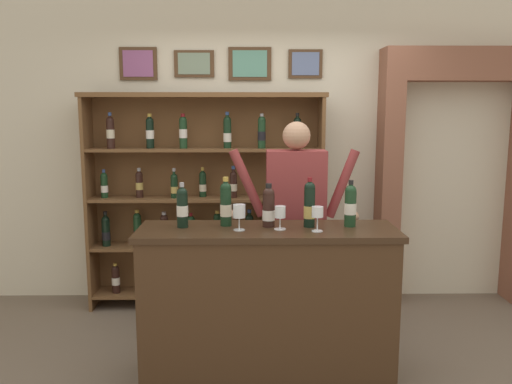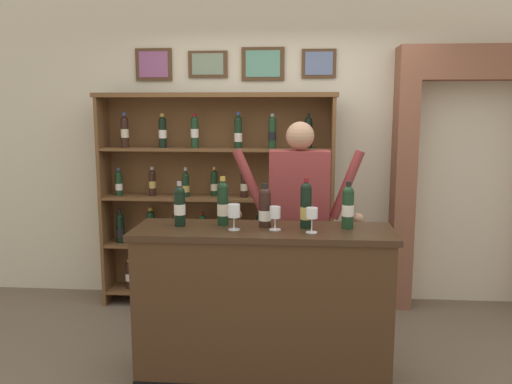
# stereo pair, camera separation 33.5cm
# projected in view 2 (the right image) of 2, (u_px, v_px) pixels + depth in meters

# --- Properties ---
(ground_plane) EXTENTS (14.00, 14.00, 0.02)m
(ground_plane) POSITION_uv_depth(u_px,v_px,m) (278.00, 381.00, 3.51)
(ground_plane) COLOR #6B5B4C
(back_wall) EXTENTS (12.00, 0.19, 3.30)m
(back_wall) POSITION_uv_depth(u_px,v_px,m) (286.00, 124.00, 4.91)
(back_wall) COLOR beige
(back_wall) RESTS_ON ground
(wine_shelf) EXTENTS (2.13, 0.32, 1.93)m
(wine_shelf) POSITION_uv_depth(u_px,v_px,m) (217.00, 195.00, 4.75)
(wine_shelf) COLOR brown
(wine_shelf) RESTS_ON ground
(archway_doorway) EXTENTS (1.43, 0.45, 2.33)m
(archway_doorway) POSITION_uv_depth(u_px,v_px,m) (473.00, 163.00, 4.70)
(archway_doorway) COLOR brown
(archway_doorway) RESTS_ON ground
(tasting_counter) EXTENTS (1.67, 0.51, 1.04)m
(tasting_counter) POSITION_uv_depth(u_px,v_px,m) (263.00, 306.00, 3.44)
(tasting_counter) COLOR #422B19
(tasting_counter) RESTS_ON ground
(shopkeeper) EXTENTS (0.99, 0.22, 1.70)m
(shopkeeper) POSITION_uv_depth(u_px,v_px,m) (299.00, 209.00, 3.90)
(shopkeeper) COLOR #2D3347
(shopkeeper) RESTS_ON ground
(tasting_bottle_prosecco) EXTENTS (0.07, 0.07, 0.29)m
(tasting_bottle_prosecco) POSITION_uv_depth(u_px,v_px,m) (180.00, 205.00, 3.42)
(tasting_bottle_prosecco) COLOR black
(tasting_bottle_prosecco) RESTS_ON tasting_counter
(tasting_bottle_grappa) EXTENTS (0.08, 0.08, 0.32)m
(tasting_bottle_grappa) POSITION_uv_depth(u_px,v_px,m) (223.00, 203.00, 3.44)
(tasting_bottle_grappa) COLOR black
(tasting_bottle_grappa) RESTS_ON tasting_counter
(tasting_bottle_super_tuscan) EXTENTS (0.08, 0.08, 0.28)m
(tasting_bottle_super_tuscan) POSITION_uv_depth(u_px,v_px,m) (265.00, 207.00, 3.39)
(tasting_bottle_super_tuscan) COLOR black
(tasting_bottle_super_tuscan) RESTS_ON tasting_counter
(tasting_bottle_bianco) EXTENTS (0.07, 0.07, 0.33)m
(tasting_bottle_bianco) POSITION_uv_depth(u_px,v_px,m) (306.00, 205.00, 3.35)
(tasting_bottle_bianco) COLOR black
(tasting_bottle_bianco) RESTS_ON tasting_counter
(tasting_bottle_brunello) EXTENTS (0.08, 0.08, 0.31)m
(tasting_bottle_brunello) POSITION_uv_depth(u_px,v_px,m) (348.00, 206.00, 3.34)
(tasting_bottle_brunello) COLOR #19381E
(tasting_bottle_brunello) RESTS_ON tasting_counter
(wine_glass_center) EXTENTS (0.08, 0.08, 0.17)m
(wine_glass_center) POSITION_uv_depth(u_px,v_px,m) (234.00, 212.00, 3.30)
(wine_glass_center) COLOR silver
(wine_glass_center) RESTS_ON tasting_counter
(wine_glass_left) EXTENTS (0.07, 0.07, 0.16)m
(wine_glass_left) POSITION_uv_depth(u_px,v_px,m) (312.00, 214.00, 3.23)
(wine_glass_left) COLOR silver
(wine_glass_left) RESTS_ON tasting_counter
(wine_glass_right) EXTENTS (0.08, 0.08, 0.15)m
(wine_glass_right) POSITION_uv_depth(u_px,v_px,m) (275.00, 214.00, 3.30)
(wine_glass_right) COLOR silver
(wine_glass_right) RESTS_ON tasting_counter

